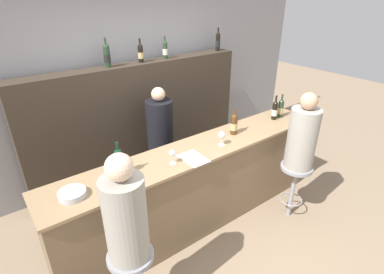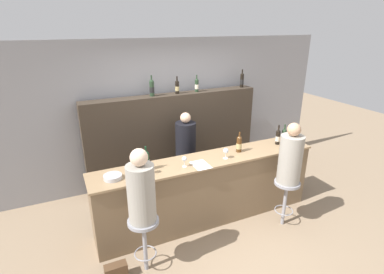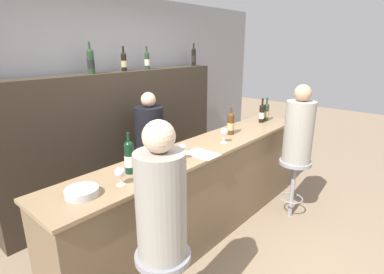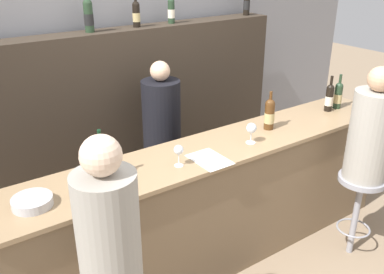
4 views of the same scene
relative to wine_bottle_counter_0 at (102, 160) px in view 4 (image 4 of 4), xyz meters
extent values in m
plane|color=#8C755B|center=(0.90, -0.29, -1.15)|extent=(16.00, 16.00, 0.00)
cube|color=gray|center=(0.90, 1.53, 0.15)|extent=(6.40, 0.05, 2.60)
cube|color=brown|center=(0.90, -0.03, -0.66)|extent=(3.31, 0.51, 0.98)
cube|color=#997A56|center=(0.90, -0.03, -0.15)|extent=(3.35, 0.55, 0.03)
cube|color=#382D23|center=(0.90, 1.30, -0.31)|extent=(3.15, 0.28, 1.68)
cylinder|color=black|center=(0.00, 0.00, -0.02)|extent=(0.08, 0.08, 0.23)
cylinder|color=white|center=(0.00, 0.00, -0.03)|extent=(0.08, 0.08, 0.09)
sphere|color=black|center=(0.00, 0.00, 0.09)|extent=(0.08, 0.08, 0.08)
cylinder|color=black|center=(0.00, 0.00, 0.15)|extent=(0.02, 0.02, 0.09)
cylinder|color=#4C2D14|center=(1.43, 0.00, -0.03)|extent=(0.08, 0.08, 0.21)
cylinder|color=tan|center=(1.43, 0.00, -0.04)|extent=(0.08, 0.08, 0.08)
sphere|color=#4C2D14|center=(1.43, 0.00, 0.07)|extent=(0.08, 0.08, 0.08)
cylinder|color=#4C2D14|center=(1.43, 0.00, 0.13)|extent=(0.02, 0.02, 0.09)
cylinder|color=black|center=(2.15, 0.00, -0.03)|extent=(0.07, 0.07, 0.21)
cylinder|color=beige|center=(2.15, 0.00, -0.04)|extent=(0.07, 0.07, 0.08)
sphere|color=black|center=(2.15, 0.00, 0.07)|extent=(0.07, 0.07, 0.07)
cylinder|color=black|center=(2.15, 0.00, 0.13)|extent=(0.02, 0.02, 0.10)
cylinder|color=#233823|center=(2.28, 0.00, -0.04)|extent=(0.07, 0.07, 0.20)
cylinder|color=tan|center=(2.28, 0.00, -0.05)|extent=(0.07, 0.07, 0.08)
sphere|color=#233823|center=(2.28, 0.00, 0.07)|extent=(0.07, 0.07, 0.07)
cylinder|color=#233823|center=(2.28, 0.00, 0.13)|extent=(0.02, 0.02, 0.10)
cylinder|color=#233823|center=(0.52, 1.30, 0.65)|extent=(0.08, 0.08, 0.24)
cylinder|color=black|center=(0.52, 1.30, 0.64)|extent=(0.08, 0.08, 0.09)
sphere|color=#233823|center=(0.52, 1.30, 0.77)|extent=(0.08, 0.08, 0.08)
cylinder|color=black|center=(0.97, 1.30, 0.63)|extent=(0.07, 0.07, 0.19)
cylinder|color=tan|center=(0.97, 1.30, 0.62)|extent=(0.07, 0.07, 0.08)
sphere|color=black|center=(0.97, 1.30, 0.72)|extent=(0.07, 0.07, 0.07)
cylinder|color=#233823|center=(1.35, 1.30, 0.63)|extent=(0.07, 0.07, 0.20)
cylinder|color=beige|center=(1.35, 1.30, 0.62)|extent=(0.07, 0.07, 0.08)
sphere|color=#233823|center=(1.35, 1.30, 0.73)|extent=(0.07, 0.07, 0.07)
cylinder|color=black|center=(2.30, 1.30, 0.65)|extent=(0.07, 0.07, 0.23)
cylinder|color=black|center=(2.30, 1.30, 0.64)|extent=(0.07, 0.07, 0.09)
cylinder|color=silver|center=(-0.18, -0.12, -0.13)|extent=(0.06, 0.06, 0.00)
cylinder|color=silver|center=(-0.18, -0.12, -0.10)|extent=(0.01, 0.01, 0.06)
sphere|color=silver|center=(-0.18, -0.12, -0.04)|extent=(0.08, 0.08, 0.08)
cylinder|color=silver|center=(0.02, -0.12, -0.13)|extent=(0.07, 0.07, 0.00)
cylinder|color=silver|center=(0.02, -0.12, -0.10)|extent=(0.01, 0.01, 0.07)
sphere|color=silver|center=(0.02, -0.12, -0.02)|extent=(0.08, 0.08, 0.08)
cylinder|color=silver|center=(0.49, -0.12, -0.13)|extent=(0.06, 0.06, 0.00)
cylinder|color=silver|center=(0.49, -0.12, -0.09)|extent=(0.01, 0.01, 0.08)
sphere|color=silver|center=(0.49, -0.12, -0.02)|extent=(0.07, 0.07, 0.07)
cylinder|color=silver|center=(1.13, -0.12, -0.13)|extent=(0.07, 0.07, 0.00)
cylinder|color=silver|center=(1.13, -0.12, -0.09)|extent=(0.01, 0.01, 0.08)
sphere|color=silver|center=(1.13, -0.12, -0.02)|extent=(0.08, 0.08, 0.08)
cylinder|color=#B7B7BC|center=(-0.45, -0.06, -0.11)|extent=(0.23, 0.23, 0.05)
cube|color=white|center=(0.71, -0.17, -0.13)|extent=(0.21, 0.30, 0.00)
cylinder|color=gray|center=(-0.25, -0.62, -0.09)|extent=(0.31, 0.31, 0.69)
sphere|color=beige|center=(-0.25, -0.62, 0.35)|extent=(0.19, 0.19, 0.19)
cylinder|color=gray|center=(1.86, -0.62, -0.81)|extent=(0.05, 0.05, 0.67)
torus|color=gray|center=(1.86, -0.62, -0.91)|extent=(0.27, 0.27, 0.02)
cylinder|color=gray|center=(1.86, -0.62, -0.45)|extent=(0.36, 0.36, 0.04)
cylinder|color=gray|center=(1.86, -0.62, -0.09)|extent=(0.32, 0.32, 0.69)
sphere|color=tan|center=(1.86, -0.62, 0.35)|extent=(0.18, 0.18, 0.18)
cylinder|color=black|center=(0.91, 0.80, -0.50)|extent=(0.34, 0.34, 1.30)
sphere|color=#D8AD8C|center=(0.91, 0.80, 0.24)|extent=(0.17, 0.17, 0.17)
camera|label=1|loc=(-0.87, -2.22, 1.39)|focal=28.00mm
camera|label=2|loc=(-0.94, -3.45, 1.66)|focal=28.00mm
camera|label=3|loc=(-1.34, -1.82, 0.85)|focal=28.00mm
camera|label=4|loc=(-0.89, -2.24, 1.19)|focal=40.00mm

